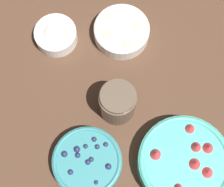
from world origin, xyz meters
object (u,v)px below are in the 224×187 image
Objects in this scene: bowl_strawberries at (184,162)px; jar_chocolate at (117,103)px; bowl_blueberries at (87,162)px; bowl_bananas at (122,31)px; bowl_cream at (56,35)px.

jar_chocolate is (-0.19, -0.10, 0.01)m from bowl_strawberries.
bowl_strawberries is 0.24m from bowl_blueberries.
bowl_cream is at bearing -106.88° from bowl_bananas.
bowl_cream is at bearing -160.59° from jar_chocolate.
bowl_strawberries is 1.48× the size of bowl_bananas.
bowl_strawberries reaches higher than bowl_bananas.
jar_chocolate reaches higher than bowl_blueberries.
bowl_strawberries is at bearing 23.11° from bowl_cream.
bowl_cream reaches higher than bowl_bananas.
bowl_cream is (-0.36, 0.03, -0.00)m from bowl_blueberries.
bowl_blueberries is 1.11× the size of bowl_bananas.
bowl_bananas is 1.32× the size of bowl_cream.
bowl_cream is 1.06× the size of jar_chocolate.
bowl_strawberries reaches higher than bowl_blueberries.
bowl_strawberries is 0.22m from jar_chocolate.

